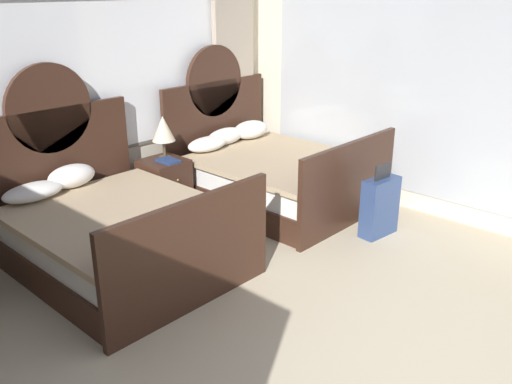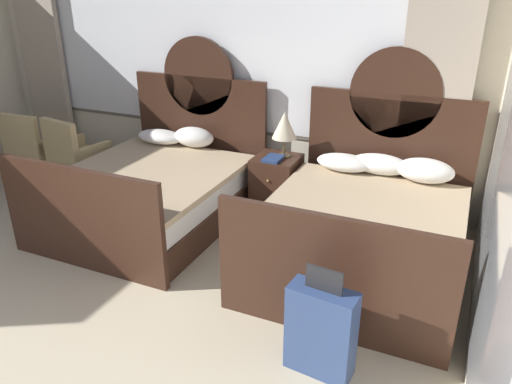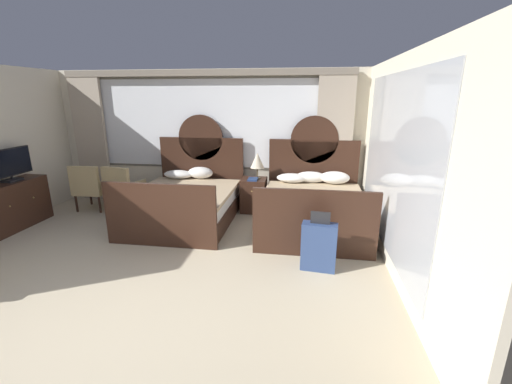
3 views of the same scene
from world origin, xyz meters
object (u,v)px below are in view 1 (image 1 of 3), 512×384
object	(u,v)px
bed_near_mirror	(271,173)
nightstand_between_beds	(165,187)
bed_near_window	(115,231)
suitcase_on_floor	(380,207)
book_on_nightstand	(168,161)
table_lamp_on_nightstand	(163,129)

from	to	relation	value
bed_near_mirror	nightstand_between_beds	xyz separation A→B (m)	(-1.13, 0.67, -0.04)
bed_near_window	suitcase_on_floor	xyz separation A→B (m)	(2.32, -1.48, -0.04)
bed_near_window	bed_near_mirror	bearing A→B (deg)	0.32
book_on_nightstand	suitcase_on_floor	xyz separation A→B (m)	(1.19, -2.07, -0.34)
bed_near_window	table_lamp_on_nightstand	distance (m)	1.54
bed_near_mirror	suitcase_on_floor	distance (m)	1.50
table_lamp_on_nightstand	suitcase_on_floor	bearing A→B (deg)	-63.07
nightstand_between_beds	book_on_nightstand	world-z (taller)	book_on_nightstand
table_lamp_on_nightstand	bed_near_window	bearing A→B (deg)	-148.62
book_on_nightstand	suitcase_on_floor	distance (m)	2.41
bed_near_window	bed_near_mirror	world-z (taller)	same
book_on_nightstand	suitcase_on_floor	bearing A→B (deg)	-60.13
bed_near_window	table_lamp_on_nightstand	bearing A→B (deg)	31.38
bed_near_mirror	book_on_nightstand	distance (m)	1.30
table_lamp_on_nightstand	suitcase_on_floor	world-z (taller)	table_lamp_on_nightstand
bed_near_window	suitcase_on_floor	distance (m)	2.75
table_lamp_on_nightstand	book_on_nightstand	distance (m)	0.37
bed_near_mirror	book_on_nightstand	bearing A→B (deg)	153.07
table_lamp_on_nightstand	book_on_nightstand	size ratio (longest dim) A/B	1.92
nightstand_between_beds	table_lamp_on_nightstand	distance (m)	0.68
bed_near_mirror	table_lamp_on_nightstand	world-z (taller)	bed_near_mirror
table_lamp_on_nightstand	suitcase_on_floor	size ratio (longest dim) A/B	0.62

